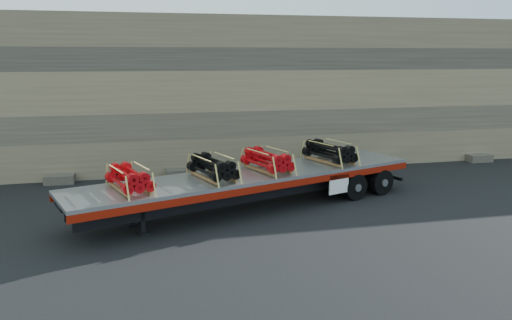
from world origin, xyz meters
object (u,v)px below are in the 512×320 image
Objects in this scene: bundle_front at (129,179)px; bundle_midrear at (267,161)px; bundle_rear at (329,152)px; trailer at (251,191)px; bundle_midfront at (213,168)px.

bundle_front is 4.92m from bundle_midrear.
bundle_midrear is at bearing 180.00° from bundle_rear.
trailer is 3.61m from bundle_rear.
bundle_midfront is 2.12m from bundle_midrear.
bundle_midfront is 0.96× the size of bundle_rear.
bundle_midfront is (2.64, 0.91, 0.01)m from bundle_front.
bundle_midfront reaches higher than bundle_front.
trailer is 6.43× the size of bundle_midfront.
bundle_front is at bearing 180.00° from bundle_midrear.
bundle_midrear is at bearing 0.00° from trailer.
bundle_midrear is at bearing 0.00° from bundle_front.
trailer is 6.14× the size of bundle_rear.
trailer is at bearing 180.00° from bundle_rear.
trailer is at bearing 0.00° from bundle_midfront.
bundle_midrear is (4.65, 1.60, 0.02)m from bundle_front.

